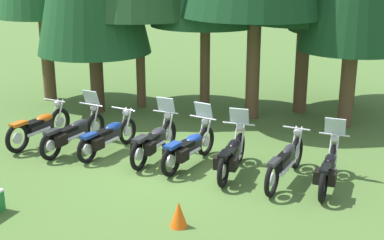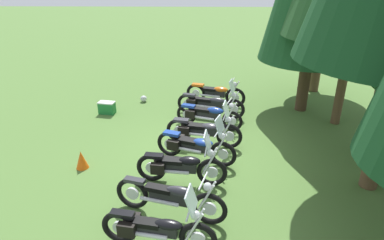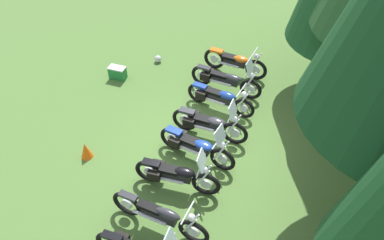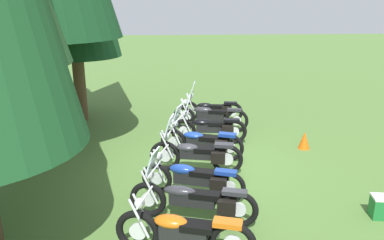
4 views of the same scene
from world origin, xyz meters
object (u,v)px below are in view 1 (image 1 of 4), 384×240
object	(u,v)px
motorcycle_0	(40,126)
motorcycle_1	(73,132)
motorcycle_2	(107,136)
motorcycle_5	(232,154)
motorcycle_3	(154,140)
motorcycle_7	(329,168)
motorcycle_4	(189,147)
motorcycle_6	(286,161)
traffic_cone	(179,214)

from	to	relation	value
motorcycle_0	motorcycle_1	size ratio (longest dim) A/B	0.94
motorcycle_2	motorcycle_5	xyz separation A→B (m)	(3.16, -0.69, 0.03)
motorcycle_1	motorcycle_2	size ratio (longest dim) A/B	1.10
motorcycle_2	motorcycle_3	distance (m)	1.24
motorcycle_1	motorcycle_5	world-z (taller)	motorcycle_5
motorcycle_0	motorcycle_7	distance (m)	7.30
motorcycle_0	motorcycle_3	xyz separation A→B (m)	(3.18, -0.49, 0.01)
motorcycle_4	motorcycle_7	xyz separation A→B (m)	(3.11, -0.63, -0.02)
motorcycle_0	motorcycle_2	bearing A→B (deg)	-83.01
motorcycle_2	motorcycle_3	world-z (taller)	motorcycle_3
motorcycle_1	motorcycle_6	xyz separation A→B (m)	(5.26, -0.91, 0.00)
motorcycle_1	traffic_cone	bearing A→B (deg)	-117.51
motorcycle_3	motorcycle_5	size ratio (longest dim) A/B	1.01
motorcycle_1	motorcycle_2	bearing A→B (deg)	-78.70
motorcycle_6	traffic_cone	xyz separation A→B (m)	(-1.78, -2.44, -0.22)
motorcycle_3	motorcycle_2	bearing A→B (deg)	94.79
motorcycle_0	motorcycle_2	distance (m)	1.98
motorcycle_0	motorcycle_5	xyz separation A→B (m)	(5.11, -1.03, 0.00)
motorcycle_1	motorcycle_7	xyz separation A→B (m)	(6.14, -1.09, -0.02)
motorcycle_5	traffic_cone	distance (m)	2.65
traffic_cone	motorcycle_1	bearing A→B (deg)	136.03
traffic_cone	motorcycle_3	bearing A→B (deg)	113.04
traffic_cone	motorcycle_4	bearing A→B (deg)	98.60
motorcycle_0	traffic_cone	world-z (taller)	motorcycle_0
motorcycle_0	traffic_cone	distance (m)	5.77
motorcycle_2	motorcycle_6	distance (m)	4.41
motorcycle_0	motorcycle_6	distance (m)	6.39
motorcycle_7	traffic_cone	xyz separation A→B (m)	(-2.67, -2.26, -0.21)
motorcycle_4	traffic_cone	size ratio (longest dim) A/B	4.45
motorcycle_1	motorcycle_4	xyz separation A→B (m)	(3.04, -0.46, 0.00)
motorcycle_1	traffic_cone	world-z (taller)	motorcycle_1
motorcycle_3	traffic_cone	xyz separation A→B (m)	(1.32, -3.11, -0.24)
motorcycle_3	motorcycle_0	bearing A→B (deg)	93.39
motorcycle_3	motorcycle_7	world-z (taller)	motorcycle_3
motorcycle_2	traffic_cone	distance (m)	4.15
motorcycle_5	motorcycle_6	xyz separation A→B (m)	(1.18, -0.13, -0.01)
motorcycle_4	motorcycle_1	bearing A→B (deg)	101.21
motorcycle_1	motorcycle_2	xyz separation A→B (m)	(0.92, -0.08, -0.02)
motorcycle_0	motorcycle_7	xyz separation A→B (m)	(7.17, -1.34, -0.02)
motorcycle_0	motorcycle_5	distance (m)	5.21
motorcycle_6	traffic_cone	world-z (taller)	motorcycle_6
motorcycle_2	motorcycle_5	world-z (taller)	motorcycle_5
motorcycle_2	motorcycle_6	size ratio (longest dim) A/B	0.90
motorcycle_1	motorcycle_3	world-z (taller)	motorcycle_3
motorcycle_0	motorcycle_3	bearing A→B (deg)	-82.14
motorcycle_4	motorcycle_5	bearing A→B (deg)	-86.85
motorcycle_0	motorcycle_4	distance (m)	4.13
motorcycle_3	motorcycle_6	world-z (taller)	motorcycle_3
traffic_cone	motorcycle_2	bearing A→B (deg)	128.01
motorcycle_2	motorcycle_1	bearing A→B (deg)	103.71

